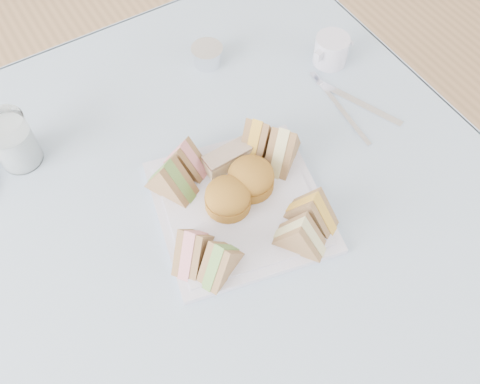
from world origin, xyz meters
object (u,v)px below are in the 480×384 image
creamer_jug (331,50)px  table (216,303)px  serving_plate (240,206)px  water_glass (13,141)px

creamer_jug → table: bearing=-167.4°
table → serving_plate: 0.39m
serving_plate → water_glass: (-0.27, 0.28, 0.05)m
table → creamer_jug: 0.59m
table → creamer_jug: size_ratio=13.65×
serving_plate → water_glass: 0.39m
serving_plate → water_glass: bearing=146.4°
table → serving_plate: serving_plate is taller
table → creamer_jug: bearing=25.9°
creamer_jug → water_glass: bearing=158.4°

